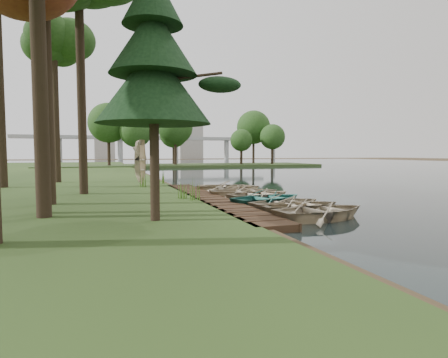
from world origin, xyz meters
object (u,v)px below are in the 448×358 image
object	(u,v)px
rowboat_1	(300,204)
stored_rowboat	(142,181)
rowboat_2	(287,201)
pine_tree	(153,62)
boardwalk	(209,200)
rowboat_0	(323,209)

from	to	relation	value
rowboat_1	stored_rowboat	size ratio (longest dim) A/B	1.17
rowboat_2	stored_rowboat	world-z (taller)	stored_rowboat
rowboat_1	pine_tree	world-z (taller)	pine_tree
boardwalk	stored_rowboat	world-z (taller)	stored_rowboat
rowboat_2	pine_tree	world-z (taller)	pine_tree
rowboat_1	boardwalk	bearing A→B (deg)	28.33
boardwalk	rowboat_0	xyz separation A→B (m)	(2.73, -6.21, 0.31)
rowboat_1	pine_tree	distance (m)	8.16
boardwalk	rowboat_0	bearing A→B (deg)	-66.31
rowboat_2	rowboat_1	bearing A→B (deg)	170.54
rowboat_0	stored_rowboat	bearing A→B (deg)	13.32
boardwalk	rowboat_1	bearing A→B (deg)	-59.91
rowboat_0	pine_tree	xyz separation A→B (m)	(-6.28, 0.41, 5.12)
stored_rowboat	pine_tree	world-z (taller)	pine_tree
boardwalk	rowboat_2	world-z (taller)	rowboat_2
rowboat_0	pine_tree	size ratio (longest dim) A/B	0.47
boardwalk	pine_tree	size ratio (longest dim) A/B	1.92
boardwalk	pine_tree	xyz separation A→B (m)	(-3.55, -5.80, 5.43)
pine_tree	rowboat_2	bearing A→B (deg)	19.99
rowboat_1	rowboat_2	bearing A→B (deg)	0.06
boardwalk	stored_rowboat	xyz separation A→B (m)	(-2.56, 7.97, 0.48)
rowboat_2	stored_rowboat	size ratio (longest dim) A/B	1.12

